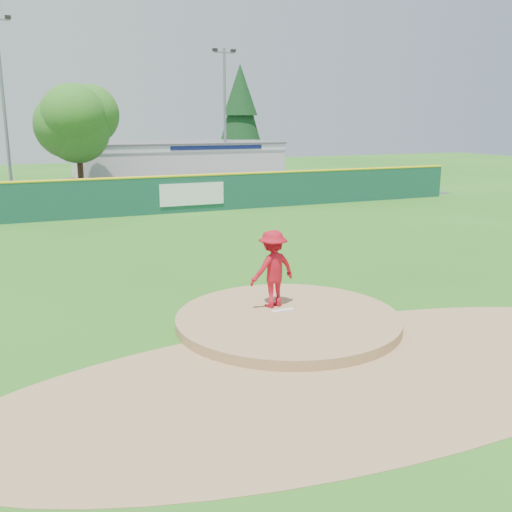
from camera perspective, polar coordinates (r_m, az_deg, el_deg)
name	(u,v)px	position (r m, az deg, el deg)	size (l,w,h in m)	color
ground	(288,325)	(14.13, 3.20, -6.87)	(120.00, 120.00, 0.00)	#286B19
pitchers_mound	(288,325)	(14.13, 3.20, -6.87)	(5.50, 5.50, 0.50)	#9E774C
pitching_rubber	(283,311)	(14.30, 2.68, -5.47)	(0.60, 0.15, 0.04)	white
infield_dirt_arc	(354,373)	(11.73, 9.82, -11.43)	(15.40, 15.40, 0.01)	#9E774C
parking_lot	(110,195)	(39.62, -14.40, 5.88)	(44.00, 16.00, 0.02)	#38383A
pitcher	(273,269)	(14.42, 1.68, -1.28)	(1.28, 0.73, 1.98)	#B20F1F
van	(75,191)	(35.82, -17.61, 6.19)	(2.58, 5.60, 1.56)	silver
pool_building_grp	(176,163)	(45.57, -7.97, 9.19)	(15.20, 8.20, 3.31)	silver
fence_banners	(80,200)	(30.20, -17.23, 5.38)	(15.40, 0.04, 1.20)	#5C100D
outfield_fence	(137,195)	(30.69, -11.86, 5.98)	(40.00, 0.14, 2.07)	#164738
deciduous_tree	(77,126)	(37.08, -17.44, 12.26)	(5.60, 5.60, 7.36)	#382314
conifer_tree	(240,113)	(51.48, -1.57, 14.09)	(4.40, 4.40, 9.50)	#382314
light_pole_left	(3,101)	(38.89, -23.95, 13.98)	(1.75, 0.25, 11.00)	gray
light_pole_right	(225,112)	(43.51, -3.13, 14.21)	(1.75, 0.25, 10.00)	gray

